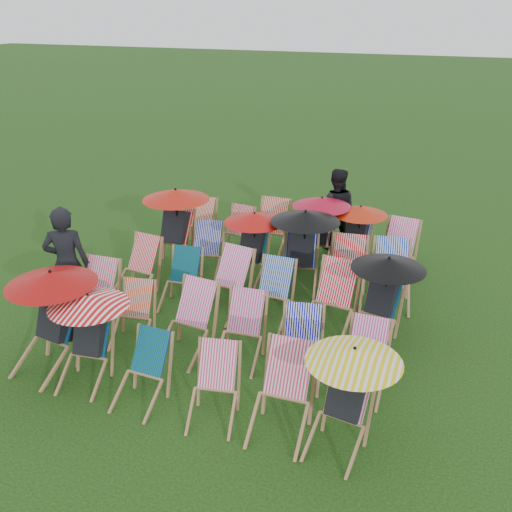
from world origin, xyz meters
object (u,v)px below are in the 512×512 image
(deckchair_5, at_px, (344,398))
(person_rear, at_px, (335,209))
(deckchair_29, at_px, (396,251))
(person_left, at_px, (67,264))
(deckchair_0, at_px, (48,319))

(deckchair_5, distance_m, person_rear, 5.56)
(person_rear, bearing_deg, deckchair_29, 137.19)
(person_left, bearing_deg, deckchair_29, -169.10)
(deckchair_29, relative_size, person_left, 0.54)
(deckchair_0, height_order, deckchair_5, deckchair_0)
(deckchair_0, distance_m, person_left, 1.33)
(deckchair_0, bearing_deg, person_rear, 73.03)
(person_left, distance_m, person_rear, 5.14)
(deckchair_0, bearing_deg, deckchair_29, 57.64)
(deckchair_0, height_order, deckchair_29, deckchair_0)
(deckchair_29, height_order, person_rear, person_rear)
(person_left, relative_size, person_rear, 1.12)
(deckchair_29, bearing_deg, person_left, -136.68)
(deckchair_29, distance_m, person_left, 5.50)
(person_left, height_order, person_rear, person_left)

